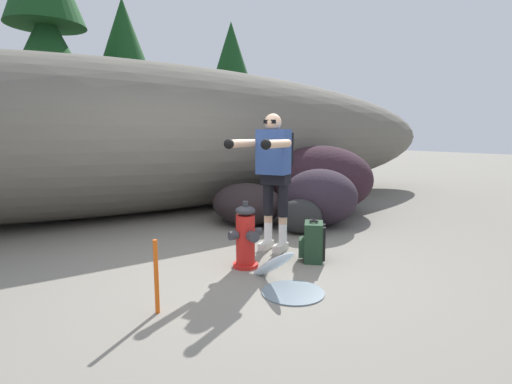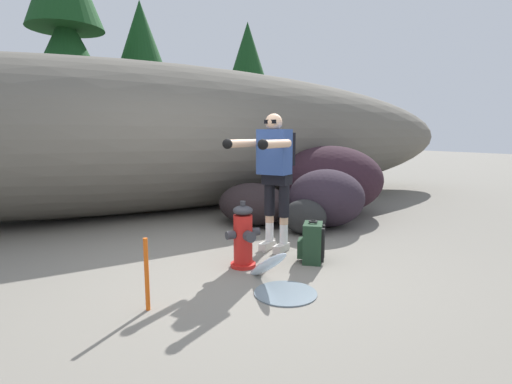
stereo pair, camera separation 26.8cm
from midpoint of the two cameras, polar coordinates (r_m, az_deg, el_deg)
name	(u,v)px [view 1 (the left image)]	position (r m, az deg, el deg)	size (l,w,h in m)	color
ground_plane	(237,269)	(4.25, -4.67, -11.21)	(56.00, 56.00, 0.04)	slate
dirt_embankment	(136,138)	(7.39, -18.23, 7.56)	(15.42, 3.20, 2.69)	#666056
fire_hydrant	(246,237)	(4.14, -3.40, -6.68)	(0.38, 0.33, 0.72)	red
hydrant_water_jet	(278,274)	(3.72, 1.20, -11.96)	(0.57, 0.98, 0.50)	silver
utility_worker	(274,165)	(4.61, 0.93, 4.00)	(1.03, 0.82, 1.65)	beige
spare_backpack	(313,242)	(4.39, 6.64, -7.35)	(0.36, 0.36, 0.47)	#1E3823
boulder_large	(321,179)	(7.12, 8.44, 1.91)	(1.87, 1.69, 1.21)	#2C1A22
boulder_mid	(247,204)	(6.09, -2.58, -1.77)	(1.16, 0.98, 0.65)	black
boulder_small	(320,197)	(6.08, 8.12, -0.77)	(1.16, 1.17, 0.88)	#291F29
boulder_outlier	(300,216)	(5.56, 5.17, -3.60)	(0.62, 0.49, 0.50)	#242425
pine_tree_left	(48,44)	(11.21, -29.02, 18.48)	(2.81, 2.81, 6.44)	#47331E
pine_tree_center	(125,81)	(12.04, -19.31, 15.20)	(2.05, 2.05, 5.16)	#47331E
pine_tree_right	(232,95)	(13.51, -4.19, 14.01)	(2.05, 2.05, 5.10)	#47331E
survey_stake	(156,277)	(3.25, -16.83, -11.89)	(0.04, 0.04, 0.60)	#E55914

